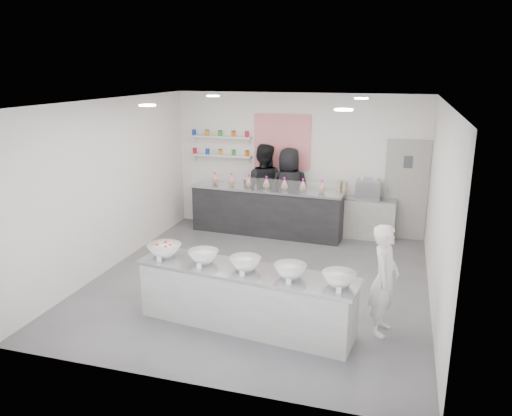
{
  "coord_description": "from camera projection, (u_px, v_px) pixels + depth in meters",
  "views": [
    {
      "loc": [
        2.16,
        -7.55,
        3.49
      ],
      "look_at": [
        -0.19,
        0.4,
        1.17
      ],
      "focal_mm": 35.0,
      "sensor_mm": 36.0,
      "label": 1
    }
  ],
  "objects": [
    {
      "name": "floor",
      "position": [
        260.0,
        281.0,
        8.5
      ],
      "size": [
        6.0,
        6.0,
        0.0
      ],
      "primitive_type": "plane",
      "color": "#515156",
      "rests_on": "ground"
    },
    {
      "name": "ceiling",
      "position": [
        260.0,
        101.0,
        7.69
      ],
      "size": [
        6.0,
        6.0,
        0.0
      ],
      "primitive_type": "plane",
      "rotation": [
        3.14,
        0.0,
        0.0
      ],
      "color": "white",
      "rests_on": "floor"
    },
    {
      "name": "back_wall",
      "position": [
        298.0,
        163.0,
        10.87
      ],
      "size": [
        5.5,
        0.0,
        5.5
      ],
      "primitive_type": "plane",
      "rotation": [
        1.57,
        0.0,
        0.0
      ],
      "color": "white",
      "rests_on": "floor"
    },
    {
      "name": "left_wall",
      "position": [
        111.0,
        185.0,
        8.85
      ],
      "size": [
        0.0,
        6.0,
        6.0
      ],
      "primitive_type": "plane",
      "rotation": [
        1.57,
        0.0,
        1.57
      ],
      "color": "white",
      "rests_on": "floor"
    },
    {
      "name": "right_wall",
      "position": [
        439.0,
        208.0,
        7.35
      ],
      "size": [
        0.0,
        6.0,
        6.0
      ],
      "primitive_type": "plane",
      "rotation": [
        1.57,
        0.0,
        -1.57
      ],
      "color": "white",
      "rests_on": "floor"
    },
    {
      "name": "back_door",
      "position": [
        406.0,
        190.0,
        10.33
      ],
      "size": [
        0.88,
        0.04,
        2.1
      ],
      "primitive_type": "cube",
      "color": "gray",
      "rests_on": "floor"
    },
    {
      "name": "pattern_panel",
      "position": [
        282.0,
        142.0,
        10.82
      ],
      "size": [
        1.25,
        0.03,
        1.2
      ],
      "primitive_type": "cube",
      "color": "red",
      "rests_on": "back_wall"
    },
    {
      "name": "jar_shelf_lower",
      "position": [
        221.0,
        155.0,
        11.22
      ],
      "size": [
        1.45,
        0.22,
        0.04
      ],
      "primitive_type": "cube",
      "color": "silver",
      "rests_on": "back_wall"
    },
    {
      "name": "jar_shelf_upper",
      "position": [
        220.0,
        137.0,
        11.11
      ],
      "size": [
        1.45,
        0.22,
        0.04
      ],
      "primitive_type": "cube",
      "color": "silver",
      "rests_on": "back_wall"
    },
    {
      "name": "preserve_jars",
      "position": [
        220.0,
        143.0,
        11.13
      ],
      "size": [
        1.45,
        0.1,
        0.56
      ],
      "primitive_type": null,
      "color": "red",
      "rests_on": "jar_shelf_lower"
    },
    {
      "name": "downlight_0",
      "position": [
        147.0,
        105.0,
        7.15
      ],
      "size": [
        0.24,
        0.24,
        0.02
      ],
      "primitive_type": "cylinder",
      "color": "white",
      "rests_on": "ceiling"
    },
    {
      "name": "downlight_1",
      "position": [
        344.0,
        110.0,
        6.39
      ],
      "size": [
        0.24,
        0.24,
        0.02
      ],
      "primitive_type": "cylinder",
      "color": "white",
      "rests_on": "ceiling"
    },
    {
      "name": "downlight_2",
      "position": [
        213.0,
        96.0,
        9.55
      ],
      "size": [
        0.24,
        0.24,
        0.02
      ],
      "primitive_type": "cylinder",
      "color": "white",
      "rests_on": "ceiling"
    },
    {
      "name": "downlight_3",
      "position": [
        361.0,
        98.0,
        8.79
      ],
      "size": [
        0.24,
        0.24,
        0.02
      ],
      "primitive_type": "cylinder",
      "color": "white",
      "rests_on": "ceiling"
    },
    {
      "name": "prep_counter",
      "position": [
        245.0,
        298.0,
        6.9
      ],
      "size": [
        3.18,
        1.09,
        0.85
      ],
      "primitive_type": "cube",
      "rotation": [
        0.0,
        0.0,
        -0.12
      ],
      "color": "#999995",
      "rests_on": "floor"
    },
    {
      "name": "back_bar",
      "position": [
        266.0,
        211.0,
        10.76
      ],
      "size": [
        3.34,
        0.8,
        1.02
      ],
      "primitive_type": "cube",
      "rotation": [
        0.0,
        0.0,
        -0.06
      ],
      "color": "black",
      "rests_on": "floor"
    },
    {
      "name": "sneeze_guard",
      "position": [
        262.0,
        185.0,
        10.32
      ],
      "size": [
        3.26,
        0.21,
        0.28
      ],
      "primitive_type": "cube",
      "rotation": [
        0.0,
        0.0,
        -0.06
      ],
      "color": "white",
      "rests_on": "back_bar"
    },
    {
      "name": "espresso_ledge",
      "position": [
        367.0,
        218.0,
        10.53
      ],
      "size": [
        1.17,
        0.37,
        0.87
      ],
      "primitive_type": "cube",
      "color": "#999995",
      "rests_on": "floor"
    },
    {
      "name": "espresso_machine",
      "position": [
        368.0,
        190.0,
        10.36
      ],
      "size": [
        0.5,
        0.35,
        0.38
      ],
      "primitive_type": "cube",
      "color": "#93969E",
      "rests_on": "espresso_ledge"
    },
    {
      "name": "cup_stacks",
      "position": [
        342.0,
        189.0,
        10.52
      ],
      "size": [
        0.24,
        0.24,
        0.31
      ],
      "primitive_type": null,
      "color": "tan",
      "rests_on": "espresso_ledge"
    },
    {
      "name": "prep_bowls",
      "position": [
        245.0,
        264.0,
        6.77
      ],
      "size": [
        3.08,
        0.91,
        0.17
      ],
      "primitive_type": null,
      "rotation": [
        0.0,
        0.0,
        -0.12
      ],
      "color": "white",
      "rests_on": "prep_counter"
    },
    {
      "name": "label_cards",
      "position": [
        237.0,
        283.0,
        6.27
      ],
      "size": [
        2.66,
        0.04,
        0.07
      ],
      "primitive_type": null,
      "color": "white",
      "rests_on": "prep_counter"
    },
    {
      "name": "cookie_bags",
      "position": [
        266.0,
        182.0,
        10.58
      ],
      "size": [
        2.55,
        0.3,
        0.27
      ],
      "primitive_type": null,
      "rotation": [
        0.0,
        0.0,
        -0.06
      ],
      "color": "pink",
      "rests_on": "back_bar"
    },
    {
      "name": "woman_prep",
      "position": [
        384.0,
        280.0,
        6.66
      ],
      "size": [
        0.44,
        0.61,
        1.54
      ],
      "primitive_type": "imported",
      "rotation": [
        0.0,
        0.0,
        1.43
      ],
      "color": "white",
      "rests_on": "floor"
    },
    {
      "name": "staff_left",
      "position": [
        263.0,
        188.0,
        10.9
      ],
      "size": [
        0.96,
        0.76,
        1.94
      ],
      "primitive_type": "imported",
      "rotation": [
        0.0,
        0.0,
        3.17
      ],
      "color": "black",
      "rests_on": "floor"
    },
    {
      "name": "staff_right",
      "position": [
        289.0,
        191.0,
        10.75
      ],
      "size": [
        1.07,
        0.88,
        1.88
      ],
      "primitive_type": "imported",
      "rotation": [
        0.0,
        0.0,
        3.5
      ],
      "color": "black",
      "rests_on": "floor"
    }
  ]
}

